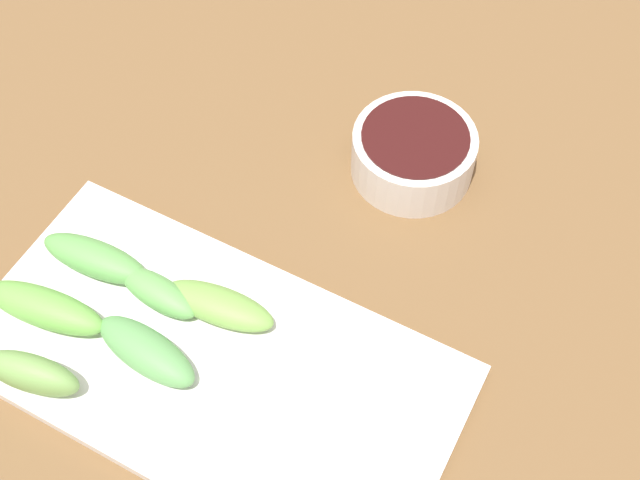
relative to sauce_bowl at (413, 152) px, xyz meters
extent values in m
cube|color=brown|center=(0.16, -0.02, -0.03)|extent=(2.10, 2.10, 0.02)
cylinder|color=silver|center=(0.00, 0.00, 0.00)|extent=(0.10, 0.10, 0.04)
cylinder|color=#371211|center=(0.00, 0.00, 0.01)|extent=(0.09, 0.09, 0.03)
cube|color=white|center=(0.23, -0.05, -0.02)|extent=(0.18, 0.35, 0.01)
ellipsoid|color=#5E9F55|center=(0.25, -0.09, 0.00)|extent=(0.04, 0.09, 0.02)
ellipsoid|color=#73A350|center=(0.30, -0.15, 0.00)|extent=(0.04, 0.08, 0.03)
ellipsoid|color=#66AC53|center=(0.21, -0.11, 0.00)|extent=(0.03, 0.07, 0.02)
ellipsoid|color=#61A750|center=(0.21, -0.17, 0.00)|extent=(0.04, 0.09, 0.02)
ellipsoid|color=#77AB4A|center=(0.20, -0.06, 0.00)|extent=(0.04, 0.09, 0.02)
ellipsoid|color=#6BB047|center=(0.26, -0.17, 0.00)|extent=(0.04, 0.10, 0.02)
camera|label=1|loc=(0.42, 0.14, 0.52)|focal=46.62mm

